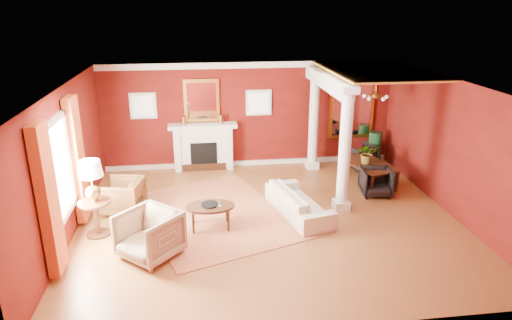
{
  "coord_description": "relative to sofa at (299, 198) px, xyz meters",
  "views": [
    {
      "loc": [
        -1.41,
        -8.71,
        4.48
      ],
      "look_at": [
        -0.19,
        0.61,
        1.15
      ],
      "focal_mm": 32.0,
      "sensor_mm": 36.0,
      "label": 1
    }
  ],
  "objects": [
    {
      "name": "column_front",
      "position": [
        1.0,
        0.14,
        1.03
      ],
      "size": [
        0.36,
        0.36,
        2.8
      ],
      "color": "white",
      "rests_on": "ground"
    },
    {
      "name": "room_shell",
      "position": [
        -0.7,
        -0.16,
        1.62
      ],
      "size": [
        8.04,
        7.04,
        2.92
      ],
      "color": "#640F0D",
      "rests_on": "ground"
    },
    {
      "name": "potted_plant",
      "position": [
        2.07,
        1.49,
        0.71
      ],
      "size": [
        0.58,
        0.62,
        0.41
      ],
      "primitive_type": "imported",
      "rotation": [
        0.0,
        0.0,
        -0.22
      ],
      "color": "#26591E",
      "rests_on": "dining_table"
    },
    {
      "name": "flank_window_right",
      "position": [
        -0.45,
        3.3,
        1.4
      ],
      "size": [
        0.7,
        0.07,
        0.7
      ],
      "color": "white",
      "rests_on": "room_shell"
    },
    {
      "name": "armchair_leopard",
      "position": [
        -3.83,
        0.62,
        0.03
      ],
      "size": [
        0.93,
        0.97,
        0.85
      ],
      "primitive_type": "imported",
      "rotation": [
        0.0,
        0.0,
        -1.79
      ],
      "color": "black",
      "rests_on": "ground"
    },
    {
      "name": "dining_chair_near",
      "position": [
        2.06,
        0.8,
        -0.03
      ],
      "size": [
        0.78,
        0.74,
        0.73
      ],
      "primitive_type": "imported",
      "rotation": [
        0.0,
        0.0,
        -0.11
      ],
      "color": "black",
      "rests_on": "ground"
    },
    {
      "name": "sofa",
      "position": [
        0.0,
        0.0,
        0.0
      ],
      "size": [
        1.05,
        2.11,
        0.79
      ],
      "primitive_type": "imported",
      "rotation": [
        0.0,
        0.0,
        1.8
      ],
      "color": "#F2EBCC",
      "rests_on": "ground"
    },
    {
      "name": "coffee_table",
      "position": [
        -1.95,
        -0.38,
        0.07
      ],
      "size": [
        1.01,
        1.01,
        0.51
      ],
      "rotation": [
        0.0,
        0.0,
        -0.43
      ],
      "color": "black",
      "rests_on": "ground"
    },
    {
      "name": "flank_window_left",
      "position": [
        -3.55,
        3.3,
        1.4
      ],
      "size": [
        0.7,
        0.07,
        0.7
      ],
      "color": "white",
      "rests_on": "room_shell"
    },
    {
      "name": "base_trim",
      "position": [
        -0.7,
        3.3,
        -0.34
      ],
      "size": [
        8.0,
        0.08,
        0.12
      ],
      "primitive_type": "cube",
      "color": "white",
      "rests_on": "ground"
    },
    {
      "name": "green_urn",
      "position": [
        2.8,
        2.84,
        -0.01
      ],
      "size": [
        0.41,
        0.41,
        0.98
      ],
      "color": "#123A1E",
      "rests_on": "ground"
    },
    {
      "name": "side_table",
      "position": [
        -4.2,
        -0.39,
        0.68
      ],
      "size": [
        0.63,
        0.63,
        1.58
      ],
      "rotation": [
        0.0,
        0.0,
        -0.22
      ],
      "color": "black",
      "rests_on": "ground"
    },
    {
      "name": "overmantel_mirror",
      "position": [
        -2.0,
        3.29,
        1.5
      ],
      "size": [
        0.95,
        0.07,
        1.15
      ],
      "color": "gold",
      "rests_on": "fireplace"
    },
    {
      "name": "amber_ceiling",
      "position": [
        2.15,
        1.59,
        2.47
      ],
      "size": [
        2.3,
        3.4,
        0.04
      ],
      "primitive_type": "cube",
      "color": "gold",
      "rests_on": "room_shell"
    },
    {
      "name": "left_window",
      "position": [
        -4.59,
        -0.76,
        1.03
      ],
      "size": [
        0.21,
        2.55,
        2.6
      ],
      "color": "white",
      "rests_on": "room_shell"
    },
    {
      "name": "column_back",
      "position": [
        1.0,
        2.84,
        1.03
      ],
      "size": [
        0.36,
        0.36,
        2.8
      ],
      "color": "white",
      "rests_on": "ground"
    },
    {
      "name": "header_beam",
      "position": [
        1.0,
        1.74,
        2.22
      ],
      "size": [
        0.3,
        3.2,
        0.32
      ],
      "primitive_type": "cube",
      "color": "white",
      "rests_on": "column_front"
    },
    {
      "name": "dining_mirror",
      "position": [
        2.2,
        3.29,
        1.15
      ],
      "size": [
        1.3,
        0.07,
        1.7
      ],
      "color": "gold",
      "rests_on": "room_shell"
    },
    {
      "name": "dining_table",
      "position": [
        2.13,
        1.52,
        0.05
      ],
      "size": [
        0.94,
        1.7,
        0.9
      ],
      "primitive_type": "imported",
      "rotation": [
        0.0,
        0.0,
        1.82
      ],
      "color": "black",
      "rests_on": "ground"
    },
    {
      "name": "dining_chair_far",
      "position": [
        2.33,
        2.64,
        -0.01
      ],
      "size": [
        0.92,
        0.89,
        0.77
      ],
      "primitive_type": "imported",
      "rotation": [
        0.0,
        0.0,
        3.45
      ],
      "color": "black",
      "rests_on": "ground"
    },
    {
      "name": "coffee_book",
      "position": [
        -1.92,
        -0.4,
        0.23
      ],
      "size": [
        0.18,
        0.04,
        0.24
      ],
      "primitive_type": "imported",
      "rotation": [
        0.0,
        0.0,
        0.13
      ],
      "color": "black",
      "rests_on": "coffee_table"
    },
    {
      "name": "chandelier",
      "position": [
        2.2,
        1.64,
        1.85
      ],
      "size": [
        0.6,
        0.62,
        0.75
      ],
      "color": "#A57534",
      "rests_on": "room_shell"
    },
    {
      "name": "ground",
      "position": [
        -0.7,
        -0.16,
        -0.4
      ],
      "size": [
        8.0,
        8.0,
        0.0
      ],
      "primitive_type": "plane",
      "color": "brown",
      "rests_on": "ground"
    },
    {
      "name": "crown_trim",
      "position": [
        -0.7,
        3.3,
        2.42
      ],
      "size": [
        8.0,
        0.08,
        0.16
      ],
      "primitive_type": "cube",
      "color": "white",
      "rests_on": "room_shell"
    },
    {
      "name": "rug",
      "position": [
        -1.86,
        0.23,
        -0.39
      ],
      "size": [
        3.99,
        4.57,
        0.02
      ],
      "primitive_type": "cube",
      "rotation": [
        0.0,
        0.0,
        0.34
      ],
      "color": "maroon",
      "rests_on": "ground"
    },
    {
      "name": "armchair_stripe",
      "position": [
        -3.08,
        -1.36,
        0.09
      ],
      "size": [
        1.3,
        1.29,
        0.98
      ],
      "primitive_type": "imported",
      "rotation": [
        0.0,
        0.0,
        -0.74
      ],
      "color": "tan",
      "rests_on": "ground"
    },
    {
      "name": "fireplace",
      "position": [
        -2.0,
        3.15,
        0.25
      ],
      "size": [
        1.85,
        0.42,
        1.29
      ],
      "color": "white",
      "rests_on": "ground"
    }
  ]
}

